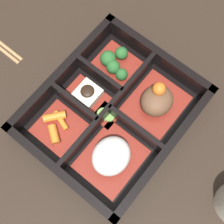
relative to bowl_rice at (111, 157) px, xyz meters
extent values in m
plane|color=black|center=(-0.06, -0.05, -0.03)|extent=(3.00, 3.00, 0.00)
cube|color=black|center=(-0.06, -0.05, -0.03)|extent=(0.29, 0.24, 0.01)
cube|color=black|center=(-0.06, -0.16, -0.01)|extent=(0.29, 0.01, 0.05)
cube|color=black|center=(-0.06, 0.07, -0.01)|extent=(0.29, 0.01, 0.05)
cube|color=black|center=(-0.20, -0.05, -0.01)|extent=(0.01, 0.24, 0.05)
cube|color=black|center=(0.07, -0.05, -0.01)|extent=(0.01, 0.24, 0.05)
cube|color=black|center=(-0.06, -0.06, -0.01)|extent=(0.26, 0.01, 0.05)
cube|color=black|center=(-0.10, -0.11, -0.01)|extent=(0.01, 0.10, 0.05)
cube|color=black|center=(-0.03, -0.11, -0.01)|extent=(0.01, 0.10, 0.05)
cube|color=black|center=(-0.06, 0.00, -0.01)|extent=(0.01, 0.11, 0.05)
cube|color=maroon|center=(-0.13, 0.00, -0.02)|extent=(0.11, 0.09, 0.01)
ellipsoid|color=brown|center=(-0.13, 0.00, 0.00)|extent=(0.06, 0.06, 0.04)
sphere|color=#D1661E|center=(-0.14, -0.01, 0.02)|extent=(0.02, 0.02, 0.02)
cube|color=maroon|center=(0.00, 0.00, -0.02)|extent=(0.11, 0.09, 0.01)
ellipsoid|color=silver|center=(0.00, 0.00, 0.01)|extent=(0.07, 0.06, 0.05)
cube|color=maroon|center=(-0.15, -0.11, -0.02)|extent=(0.07, 0.08, 0.01)
sphere|color=#265B28|center=(-0.13, -0.08, -0.01)|extent=(0.02, 0.02, 0.02)
sphere|color=#265B28|center=(-0.13, -0.10, -0.01)|extent=(0.03, 0.03, 0.03)
sphere|color=#265B28|center=(-0.14, -0.12, 0.00)|extent=(0.03, 0.03, 0.03)
sphere|color=#265B28|center=(-0.17, -0.11, -0.01)|extent=(0.02, 0.02, 0.02)
cube|color=maroon|center=(-0.07, -0.11, -0.02)|extent=(0.05, 0.08, 0.01)
cube|color=beige|center=(-0.07, -0.11, -0.01)|extent=(0.04, 0.04, 0.02)
ellipsoid|color=black|center=(-0.07, -0.11, 0.00)|extent=(0.03, 0.02, 0.01)
cube|color=maroon|center=(0.02, -0.11, -0.02)|extent=(0.08, 0.08, 0.01)
cylinder|color=orange|center=(0.01, -0.12, -0.01)|extent=(0.04, 0.04, 0.01)
cylinder|color=orange|center=(0.00, -0.11, -0.01)|extent=(0.02, 0.04, 0.01)
cylinder|color=orange|center=(0.03, -0.10, -0.01)|extent=(0.03, 0.04, 0.01)
cube|color=maroon|center=(-0.06, -0.06, -0.02)|extent=(0.04, 0.04, 0.01)
cylinder|color=#75A84C|center=(-0.06, -0.05, -0.02)|extent=(0.02, 0.02, 0.01)
cylinder|color=#75A84C|center=(-0.05, -0.06, -0.02)|extent=(0.02, 0.02, 0.01)
camera|label=1|loc=(0.07, 0.06, 0.51)|focal=50.00mm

